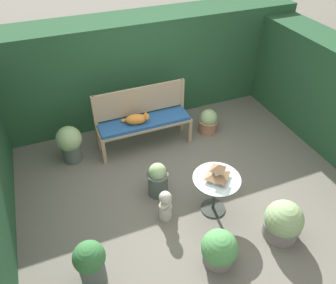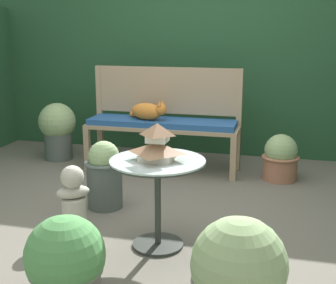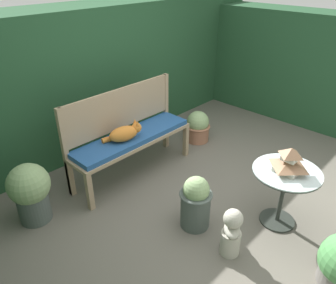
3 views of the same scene
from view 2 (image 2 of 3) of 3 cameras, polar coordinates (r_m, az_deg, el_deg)
The scene contains 13 objects.
ground at distance 3.95m, azimuth -1.68°, elevation -8.53°, with size 30.00×30.00×0.00m, color #666056.
foliage_hedge_back at distance 6.02m, azimuth 4.66°, elevation 8.56°, with size 6.40×0.85×1.90m, color #234C2D.
garden_bench at distance 4.96m, azimuth -0.73°, elevation 1.88°, with size 1.63×0.44×0.55m.
bench_backrest at distance 5.10m, azimuth -0.15°, elevation 5.68°, with size 1.63×0.06×1.08m.
cat at distance 4.93m, azimuth -2.42°, elevation 3.78°, with size 0.45×0.29×0.22m.
patio_table at distance 3.20m, azimuth -1.27°, elevation -4.52°, with size 0.66×0.66×0.63m.
pagoda_birdhouse at distance 3.13m, azimuth -1.30°, elevation -0.30°, with size 0.30×0.30×0.25m.
garden_bust at distance 3.63m, azimuth -11.46°, elevation -6.67°, with size 0.28×0.26×0.50m.
potted_plant_patio_mid at distance 4.00m, azimuth -7.76°, elevation -3.96°, with size 0.33×0.33×0.58m.
potted_plant_bench_left at distance 4.83m, azimuth 13.55°, elevation -1.92°, with size 0.38×0.38×0.47m.
potted_plant_hedge_corner at distance 2.78m, azimuth -12.39°, elevation -14.06°, with size 0.46×0.46×0.49m.
potted_plant_bench_right at distance 2.54m, azimuth 8.58°, elevation -15.71°, with size 0.51×0.51×0.57m.
potted_plant_path_edge at distance 5.54m, azimuth -13.31°, elevation 1.58°, with size 0.42×0.42×0.66m.
Camera 2 is at (1.02, -3.51, 1.51)m, focal length 50.00 mm.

